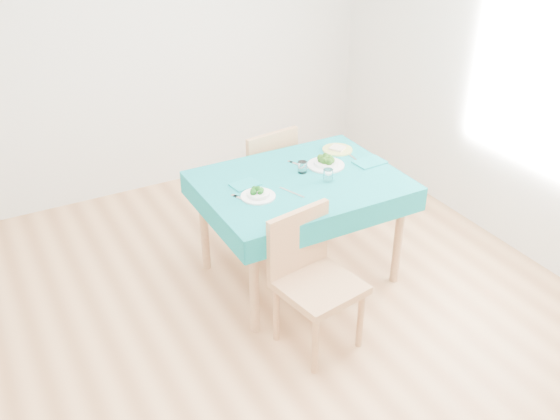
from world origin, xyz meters
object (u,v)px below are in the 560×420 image
table (300,229)px  bowl_far (326,161)px  chair_far (258,160)px  side_plate (337,150)px  chair_near (320,269)px  bowl_near (258,192)px

table → bowl_far: size_ratio=5.11×
chair_far → side_plate: (0.39, -0.51, 0.21)m
chair_near → bowl_far: (0.52, 0.77, 0.25)m
table → chair_far: size_ratio=1.18×
chair_near → chair_far: bearing=67.3°
bowl_near → bowl_far: size_ratio=0.85×
chair_far → chair_near: bearing=69.5°
chair_near → chair_far: size_ratio=0.99×
bowl_far → side_plate: 0.28m
bowl_far → side_plate: bowl_far is taller
chair_far → bowl_far: chair_far is taller
bowl_near → side_plate: size_ratio=1.01×
table → chair_near: 0.75m
table → bowl_near: bowl_near is taller
side_plate → chair_far: bearing=127.3°
table → side_plate: (0.47, 0.27, 0.38)m
table → chair_near: chair_near is taller
side_plate → bowl_near: bearing=-156.9°
table → bowl_far: (0.26, 0.10, 0.42)m
chair_far → table: bearing=77.0°
table → bowl_near: 0.55m
bowl_near → chair_far: bearing=63.5°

